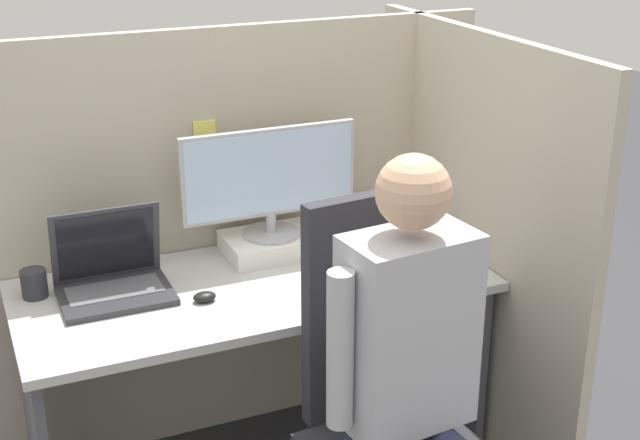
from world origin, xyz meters
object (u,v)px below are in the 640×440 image
at_px(paper_box, 271,244).
at_px(laptop, 113,279).
at_px(office_chair, 388,400).
at_px(person, 415,369).
at_px(pen_cup, 34,284).
at_px(stapler, 419,232).
at_px(carrot_toy, 342,291).
at_px(monitor, 270,178).
at_px(coffee_mug, 362,220).

height_order(paper_box, laptop, laptop).
bearing_deg(laptop, office_chair, -46.19).
bearing_deg(person, pen_cup, 132.81).
distance_m(stapler, carrot_toy, 0.56).
relative_size(laptop, carrot_toy, 2.46).
xyz_separation_m(laptop, carrot_toy, (0.65, -0.30, -0.03)).
height_order(monitor, office_chair, monitor).
distance_m(monitor, stapler, 0.60).
xyz_separation_m(carrot_toy, person, (-0.04, -0.52, 0.02)).
bearing_deg(paper_box, coffee_mug, 5.34).
xyz_separation_m(monitor, carrot_toy, (0.08, -0.41, -0.25)).
xyz_separation_m(paper_box, monitor, (0.00, 0.00, 0.24)).
height_order(laptop, pen_cup, laptop).
distance_m(paper_box, carrot_toy, 0.42).
xyz_separation_m(coffee_mug, pen_cup, (-1.16, -0.06, -0.01)).
xyz_separation_m(carrot_toy, office_chair, (-0.02, -0.35, -0.18)).
bearing_deg(pen_cup, paper_box, 1.70).
distance_m(paper_box, stapler, 0.54).
relative_size(paper_box, carrot_toy, 2.31).
distance_m(carrot_toy, pen_cup, 0.96).
xyz_separation_m(paper_box, stapler, (0.54, -0.09, -0.01)).
bearing_deg(pen_cup, coffee_mug, 2.85).
xyz_separation_m(stapler, person, (-0.49, -0.84, 0.01)).
distance_m(stapler, person, 0.98).
bearing_deg(monitor, coffee_mug, 4.91).
relative_size(paper_box, person, 0.24).
bearing_deg(paper_box, laptop, -169.66).
bearing_deg(stapler, carrot_toy, -144.77).
bearing_deg(office_chair, person, -95.87).
bearing_deg(office_chair, carrot_toy, 87.14).
relative_size(paper_box, coffee_mug, 2.99).
xyz_separation_m(stapler, pen_cup, (-1.33, 0.06, 0.02)).
relative_size(stapler, carrot_toy, 1.08).
relative_size(carrot_toy, person, 0.10).
bearing_deg(pen_cup, person, -47.19).
xyz_separation_m(person, coffee_mug, (0.32, 0.97, 0.02)).
xyz_separation_m(paper_box, office_chair, (0.06, -0.76, -0.20)).
height_order(paper_box, monitor, monitor).
relative_size(laptop, person, 0.25).
bearing_deg(stapler, pen_cup, 177.30).
bearing_deg(monitor, office_chair, -85.27).
bearing_deg(person, laptop, 126.49).
bearing_deg(paper_box, stapler, -9.17).
height_order(stapler, carrot_toy, stapler).
bearing_deg(monitor, pen_cup, -178.10).
bearing_deg(laptop, pen_cup, 160.74).
xyz_separation_m(monitor, office_chair, (0.06, -0.76, -0.44)).
bearing_deg(person, stapler, 59.89).
bearing_deg(carrot_toy, laptop, 154.84).
bearing_deg(office_chair, paper_box, 94.75).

